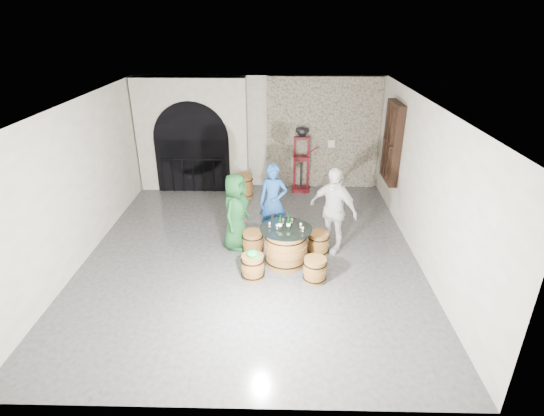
{
  "coord_description": "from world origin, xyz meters",
  "views": [
    {
      "loc": [
        0.62,
        -7.96,
        4.75
      ],
      "look_at": [
        0.43,
        0.06,
        1.05
      ],
      "focal_mm": 28.0,
      "sensor_mm": 36.0,
      "label": 1
    }
  ],
  "objects_px": {
    "barrel_stool_far": "(277,234)",
    "side_barrel": "(244,186)",
    "barrel_stool_near_left": "(253,266)",
    "wine_bottle_right": "(289,221)",
    "person_green": "(236,212)",
    "person_blue": "(273,201)",
    "person_white": "(333,210)",
    "corking_press": "(302,155)",
    "barrel_stool_right": "(318,243)",
    "wine_bottle_center": "(289,223)",
    "barrel_stool_near_right": "(315,270)",
    "wine_bottle_left": "(280,223)",
    "barrel_table": "(286,246)",
    "barrel_stool_left": "(253,242)"
  },
  "relations": [
    {
      "from": "barrel_stool_far",
      "to": "person_white",
      "type": "bearing_deg",
      "value": -9.58
    },
    {
      "from": "barrel_stool_near_right",
      "to": "person_green",
      "type": "distance_m",
      "value": 2.17
    },
    {
      "from": "person_white",
      "to": "corking_press",
      "type": "height_order",
      "value": "person_white"
    },
    {
      "from": "person_green",
      "to": "side_barrel",
      "type": "height_order",
      "value": "person_green"
    },
    {
      "from": "barrel_stool_right",
      "to": "wine_bottle_center",
      "type": "bearing_deg",
      "value": -145.65
    },
    {
      "from": "barrel_stool_right",
      "to": "person_blue",
      "type": "bearing_deg",
      "value": 142.77
    },
    {
      "from": "barrel_stool_left",
      "to": "person_white",
      "type": "distance_m",
      "value": 1.85
    },
    {
      "from": "barrel_stool_far",
      "to": "side_barrel",
      "type": "distance_m",
      "value": 2.8
    },
    {
      "from": "person_green",
      "to": "side_barrel",
      "type": "distance_m",
      "value": 2.82
    },
    {
      "from": "barrel_stool_near_right",
      "to": "wine_bottle_right",
      "type": "height_order",
      "value": "wine_bottle_right"
    },
    {
      "from": "person_blue",
      "to": "barrel_stool_left",
      "type": "bearing_deg",
      "value": -114.78
    },
    {
      "from": "person_blue",
      "to": "wine_bottle_left",
      "type": "distance_m",
      "value": 1.23
    },
    {
      "from": "barrel_stool_right",
      "to": "barrel_stool_near_right",
      "type": "xyz_separation_m",
      "value": [
        -0.15,
        -1.05,
        0.0
      ]
    },
    {
      "from": "person_green",
      "to": "wine_bottle_right",
      "type": "distance_m",
      "value": 1.29
    },
    {
      "from": "barrel_table",
      "to": "person_blue",
      "type": "relative_size",
      "value": 0.61
    },
    {
      "from": "corking_press",
      "to": "barrel_stool_near_right",
      "type": "bearing_deg",
      "value": -87.96
    },
    {
      "from": "wine_bottle_left",
      "to": "barrel_stool_near_left",
      "type": "bearing_deg",
      "value": -136.84
    },
    {
      "from": "corking_press",
      "to": "wine_bottle_left",
      "type": "bearing_deg",
      "value": -97.36
    },
    {
      "from": "person_green",
      "to": "person_white",
      "type": "xyz_separation_m",
      "value": [
        2.07,
        -0.06,
        0.09
      ]
    },
    {
      "from": "person_green",
      "to": "person_blue",
      "type": "relative_size",
      "value": 0.98
    },
    {
      "from": "barrel_stool_near_left",
      "to": "wine_bottle_right",
      "type": "bearing_deg",
      "value": 39.94
    },
    {
      "from": "barrel_stool_near_left",
      "to": "side_barrel",
      "type": "height_order",
      "value": "side_barrel"
    },
    {
      "from": "barrel_table",
      "to": "barrel_stool_left",
      "type": "relative_size",
      "value": 2.18
    },
    {
      "from": "corking_press",
      "to": "side_barrel",
      "type": "bearing_deg",
      "value": -159.78
    },
    {
      "from": "person_blue",
      "to": "barrel_stool_near_left",
      "type": "bearing_deg",
      "value": -97.06
    },
    {
      "from": "person_white",
      "to": "barrel_stool_far",
      "type": "bearing_deg",
      "value": -153.31
    },
    {
      "from": "barrel_stool_near_right",
      "to": "side_barrel",
      "type": "relative_size",
      "value": 0.72
    },
    {
      "from": "wine_bottle_left",
      "to": "wine_bottle_center",
      "type": "bearing_deg",
      "value": 3.16
    },
    {
      "from": "barrel_stool_right",
      "to": "barrel_stool_near_left",
      "type": "xyz_separation_m",
      "value": [
        -1.36,
        -0.96,
        0.0
      ]
    },
    {
      "from": "barrel_table",
      "to": "barrel_stool_near_left",
      "type": "relative_size",
      "value": 2.18
    },
    {
      "from": "person_green",
      "to": "person_blue",
      "type": "distance_m",
      "value": 0.95
    },
    {
      "from": "barrel_stool_left",
      "to": "person_green",
      "type": "height_order",
      "value": "person_green"
    },
    {
      "from": "barrel_stool_right",
      "to": "person_blue",
      "type": "xyz_separation_m",
      "value": [
        -0.99,
        0.75,
        0.64
      ]
    },
    {
      "from": "barrel_table",
      "to": "barrel_stool_near_right",
      "type": "relative_size",
      "value": 2.18
    },
    {
      "from": "barrel_stool_left",
      "to": "person_blue",
      "type": "height_order",
      "value": "person_blue"
    },
    {
      "from": "barrel_stool_near_right",
      "to": "barrel_stool_near_left",
      "type": "relative_size",
      "value": 1.0
    },
    {
      "from": "barrel_stool_near_right",
      "to": "wine_bottle_left",
      "type": "distance_m",
      "value": 1.14
    },
    {
      "from": "barrel_stool_left",
      "to": "barrel_stool_near_right",
      "type": "xyz_separation_m",
      "value": [
        1.27,
        -1.05,
        0.0
      ]
    },
    {
      "from": "person_blue",
      "to": "corking_press",
      "type": "relative_size",
      "value": 0.96
    },
    {
      "from": "barrel_stool_left",
      "to": "wine_bottle_center",
      "type": "distance_m",
      "value": 1.13
    },
    {
      "from": "barrel_stool_far",
      "to": "wine_bottle_center",
      "type": "height_order",
      "value": "wine_bottle_center"
    },
    {
      "from": "barrel_stool_far",
      "to": "barrel_stool_right",
      "type": "height_order",
      "value": "same"
    },
    {
      "from": "barrel_stool_far",
      "to": "corking_press",
      "type": "distance_m",
      "value": 3.37
    },
    {
      "from": "person_green",
      "to": "barrel_stool_near_left",
      "type": "bearing_deg",
      "value": -139.61
    },
    {
      "from": "barrel_stool_near_right",
      "to": "barrel_stool_near_left",
      "type": "height_order",
      "value": "same"
    },
    {
      "from": "barrel_table",
      "to": "person_white",
      "type": "xyz_separation_m",
      "value": [
        1.0,
        0.61,
        0.54
      ]
    },
    {
      "from": "wine_bottle_center",
      "to": "barrel_stool_left",
      "type": "bearing_deg",
      "value": 148.68
    },
    {
      "from": "barrel_stool_near_left",
      "to": "barrel_stool_left",
      "type": "bearing_deg",
      "value": 93.58
    },
    {
      "from": "person_white",
      "to": "corking_press",
      "type": "bearing_deg",
      "value": 135.16
    },
    {
      "from": "wine_bottle_left",
      "to": "wine_bottle_right",
      "type": "relative_size",
      "value": 1.0
    }
  ]
}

